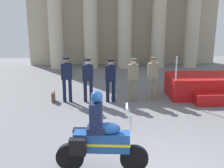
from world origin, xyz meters
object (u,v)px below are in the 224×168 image
officer_in_row_0 (67,76)px  reviewing_stand (211,87)px  briefcase_on_ground (53,97)px  officer_in_row_4 (153,75)px  officer_in_row_2 (111,77)px  officer_in_row_3 (133,76)px  motorcycle_with_rider (99,138)px  officer_in_row_1 (88,77)px

officer_in_row_0 → reviewing_stand: bearing=-172.5°
briefcase_on_ground → reviewing_stand: bearing=3.0°
officer_in_row_0 → officer_in_row_4: size_ratio=1.03×
officer_in_row_2 → officer_in_row_3: size_ratio=1.00×
officer_in_row_4 → motorcycle_with_rider: 5.22m
officer_in_row_3 → motorcycle_with_rider: 4.93m
reviewing_stand → briefcase_on_ground: reviewing_stand is taller
motorcycle_with_rider → briefcase_on_ground: (-1.69, 4.79, -0.61)m
officer_in_row_3 → officer_in_row_4: bearing=-173.7°
officer_in_row_1 → briefcase_on_ground: bearing=0.3°
officer_in_row_4 → briefcase_on_ground: officer_in_row_4 is taller
officer_in_row_1 → officer_in_row_2: (0.84, -0.05, -0.01)m
officer_in_row_0 → officer_in_row_1: (0.78, -0.03, -0.04)m
officer_in_row_2 → motorcycle_with_rider: 4.69m
officer_in_row_1 → officer_in_row_4: bearing=-174.5°
reviewing_stand → officer_in_row_2: bearing=-173.6°
officer_in_row_0 → briefcase_on_ground: size_ratio=4.76×
officer_in_row_1 → motorcycle_with_rider: motorcycle_with_rider is taller
reviewing_stand → officer_in_row_4: reviewing_stand is taller
officer_in_row_1 → briefcase_on_ground: 1.55m
officer_in_row_2 → officer_in_row_3: officer_in_row_3 is taller
officer_in_row_4 → officer_in_row_3: bearing=6.3°
motorcycle_with_rider → briefcase_on_ground: bearing=114.8°
reviewing_stand → briefcase_on_ground: size_ratio=9.26×
reviewing_stand → officer_in_row_0: reviewing_stand is taller
officer_in_row_0 → motorcycle_with_rider: motorcycle_with_rider is taller
officer_in_row_0 → officer_in_row_4: 3.22m
officer_in_row_4 → motorcycle_with_rider: (-2.07, -4.78, -0.19)m
officer_in_row_0 → motorcycle_with_rider: size_ratio=0.82×
officer_in_row_0 → officer_in_row_1: officer_in_row_0 is taller
motorcycle_with_rider → reviewing_stand: bearing=54.2°
reviewing_stand → officer_in_row_1: (-4.83, -0.40, 0.56)m
officer_in_row_1 → motorcycle_with_rider: 4.73m
officer_in_row_2 → briefcase_on_ground: (-2.16, 0.13, -0.78)m
officer_in_row_4 → officer_in_row_0: bearing=4.5°
officer_in_row_0 → officer_in_row_2: (1.62, -0.08, -0.05)m
motorcycle_with_rider → briefcase_on_ground: 5.12m
officer_in_row_0 → officer_in_row_1: size_ratio=1.04×
officer_in_row_3 → briefcase_on_ground: size_ratio=4.54×
reviewing_stand → officer_in_row_4: bearing=-172.3°
officer_in_row_1 → officer_in_row_4: (2.44, 0.08, 0.01)m
officer_in_row_1 → briefcase_on_ground: size_ratio=4.59×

